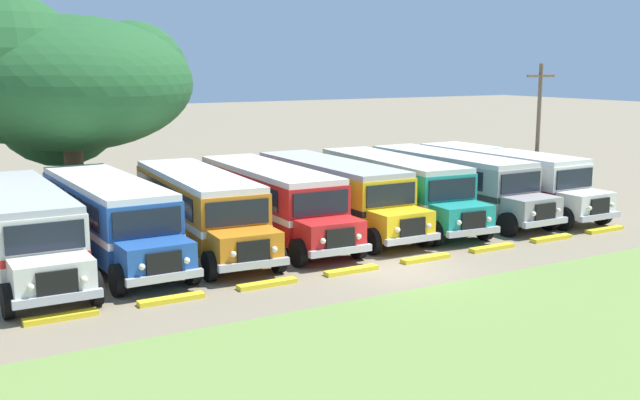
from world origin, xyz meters
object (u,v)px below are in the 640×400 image
at_px(parked_bus_slot_5, 395,186).
at_px(parked_bus_slot_6, 453,180).
at_px(parked_bus_slot_7, 503,177).
at_px(parked_bus_slot_4, 333,191).
at_px(broad_shade_tree, 65,83).
at_px(parked_bus_slot_2, 199,205).
at_px(parked_bus_slot_1, 109,214).
at_px(parked_bus_slot_3, 271,198).
at_px(parked_bus_slot_0, 22,226).
at_px(utility_pole, 538,130).

relative_size(parked_bus_slot_5, parked_bus_slot_6, 1.01).
bearing_deg(parked_bus_slot_6, parked_bus_slot_7, 83.45).
xyz_separation_m(parked_bus_slot_4, parked_bus_slot_7, (9.17, -0.63, 0.00)).
height_order(parked_bus_slot_4, parked_bus_slot_7, same).
relative_size(parked_bus_slot_7, broad_shade_tree, 0.89).
height_order(parked_bus_slot_2, parked_bus_slot_7, same).
xyz_separation_m(parked_bus_slot_5, broad_shade_tree, (-12.01, 9.75, 4.46)).
xyz_separation_m(parked_bus_slot_6, parked_bus_slot_7, (2.84, -0.32, 0.00)).
bearing_deg(parked_bus_slot_2, parked_bus_slot_1, -86.36).
relative_size(parked_bus_slot_3, parked_bus_slot_5, 0.99).
height_order(parked_bus_slot_6, parked_bus_slot_7, same).
distance_m(parked_bus_slot_3, broad_shade_tree, 12.19).
bearing_deg(parked_bus_slot_2, parked_bus_slot_3, 96.80).
xyz_separation_m(parked_bus_slot_0, parked_bus_slot_4, (12.74, 0.83, 0.00)).
bearing_deg(parked_bus_slot_4, utility_pole, 89.36).
height_order(parked_bus_slot_4, utility_pole, utility_pole).
height_order(parked_bus_slot_0, utility_pole, utility_pole).
distance_m(parked_bus_slot_2, parked_bus_slot_3, 3.17).
bearing_deg(parked_bus_slot_5, utility_pole, 93.58).
bearing_deg(parked_bus_slot_2, parked_bus_slot_0, -81.42).
xyz_separation_m(parked_bus_slot_2, parked_bus_slot_4, (6.23, 0.32, 0.00)).
height_order(parked_bus_slot_3, broad_shade_tree, broad_shade_tree).
distance_m(parked_bus_slot_0, parked_bus_slot_6, 19.08).
height_order(parked_bus_slot_1, broad_shade_tree, broad_shade_tree).
relative_size(parked_bus_slot_5, broad_shade_tree, 0.89).
bearing_deg(utility_pole, parked_bus_slot_2, 179.97).
height_order(parked_bus_slot_0, parked_bus_slot_5, same).
bearing_deg(parked_bus_slot_6, parked_bus_slot_1, -90.23).
bearing_deg(parked_bus_slot_7, parked_bus_slot_5, -94.47).
height_order(parked_bus_slot_7, broad_shade_tree, broad_shade_tree).
xyz_separation_m(parked_bus_slot_7, broad_shade_tree, (-18.09, 10.18, 4.46)).
relative_size(parked_bus_slot_6, utility_pole, 1.56).
xyz_separation_m(parked_bus_slot_5, parked_bus_slot_6, (3.24, -0.11, 0.00)).
xyz_separation_m(parked_bus_slot_6, utility_pole, (5.39, -0.01, 2.14)).
relative_size(parked_bus_slot_0, parked_bus_slot_4, 1.00).
bearing_deg(utility_pole, parked_bus_slot_5, 179.19).
bearing_deg(parked_bus_slot_4, parked_bus_slot_1, -87.34).
xyz_separation_m(parked_bus_slot_3, utility_pole, (14.79, -0.16, 2.14)).
height_order(parked_bus_slot_5, parked_bus_slot_7, same).
distance_m(parked_bus_slot_3, parked_bus_slot_4, 3.08).
xyz_separation_m(parked_bus_slot_3, broad_shade_tree, (-5.85, 9.72, 4.46)).
xyz_separation_m(parked_bus_slot_1, parked_bus_slot_5, (12.78, 0.08, 0.00)).
height_order(parked_bus_slot_3, parked_bus_slot_6, same).
bearing_deg(parked_bus_slot_3, parked_bus_slot_7, 90.13).
height_order(parked_bus_slot_1, parked_bus_slot_5, same).
bearing_deg(parked_bus_slot_1, broad_shade_tree, 174.45).
bearing_deg(parked_bus_slot_5, parked_bus_slot_3, -85.97).
distance_m(parked_bus_slot_0, parked_bus_slot_3, 9.69).
bearing_deg(broad_shade_tree, parked_bus_slot_7, -29.37).
bearing_deg(parked_bus_slot_0, parked_bus_slot_3, 94.36).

